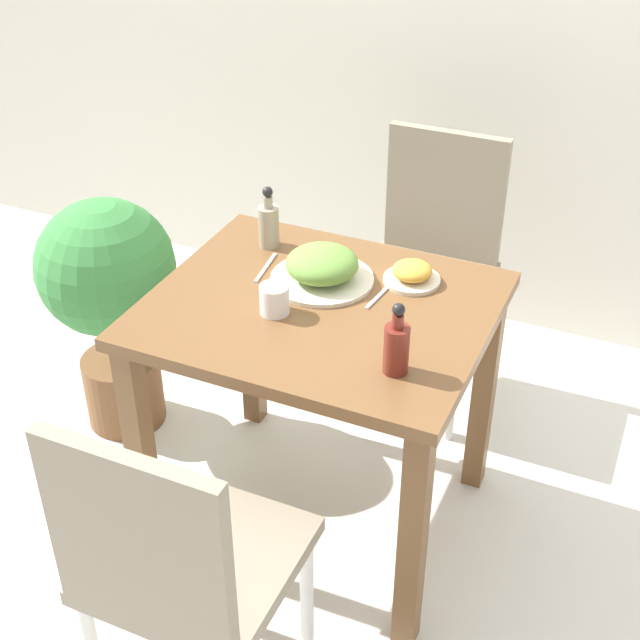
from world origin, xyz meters
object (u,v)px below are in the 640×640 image
(chair_far, at_px, (431,255))
(side_plate, at_px, (412,274))
(chair_near, at_px, (175,563))
(food_plate, at_px, (322,267))
(potted_plant_left, at_px, (109,290))
(condiment_bottle, at_px, (396,346))
(sauce_bottle, at_px, (269,224))
(drink_cup, at_px, (274,299))

(chair_far, bearing_deg, side_plate, -78.82)
(chair_near, xyz_separation_m, chair_far, (0.08, 1.47, 0.00))
(food_plate, xyz_separation_m, potted_plant_left, (-0.74, 0.03, -0.27))
(condiment_bottle, bearing_deg, side_plate, 103.78)
(side_plate, height_order, sauce_bottle, sauce_bottle)
(side_plate, height_order, condiment_bottle, condiment_bottle)
(chair_far, xyz_separation_m, drink_cup, (-0.16, -0.83, 0.26))
(drink_cup, distance_m, sauce_bottle, 0.36)
(chair_far, height_order, condiment_bottle, condiment_bottle)
(sauce_bottle, bearing_deg, side_plate, -3.51)
(chair_near, height_order, food_plate, chair_near)
(food_plate, xyz_separation_m, drink_cup, (-0.05, -0.19, -0.00))
(chair_far, height_order, potted_plant_left, chair_far)
(condiment_bottle, relative_size, potted_plant_left, 0.22)
(condiment_bottle, bearing_deg, food_plate, 136.59)
(drink_cup, bearing_deg, side_plate, 46.79)
(side_plate, relative_size, potted_plant_left, 0.19)
(sauce_bottle, relative_size, condiment_bottle, 1.00)
(sauce_bottle, distance_m, potted_plant_left, 0.61)
(food_plate, bearing_deg, condiment_bottle, -43.41)
(side_plate, distance_m, potted_plant_left, 1.00)
(food_plate, relative_size, drink_cup, 3.61)
(chair_near, xyz_separation_m, drink_cup, (-0.08, 0.65, 0.26))
(sauce_bottle, bearing_deg, chair_far, 57.12)
(chair_far, relative_size, potted_plant_left, 1.13)
(chair_near, bearing_deg, side_plate, -101.12)
(sauce_bottle, relative_size, potted_plant_left, 0.22)
(side_plate, xyz_separation_m, condiment_bottle, (0.10, -0.39, 0.04))
(food_plate, distance_m, condiment_bottle, 0.44)
(chair_near, distance_m, food_plate, 0.88)
(chair_near, bearing_deg, potted_plant_left, -47.99)
(chair_near, bearing_deg, food_plate, -87.43)
(food_plate, height_order, drink_cup, food_plate)
(food_plate, relative_size, side_plate, 1.82)
(chair_near, xyz_separation_m, condiment_bottle, (0.28, 0.54, 0.29))
(sauce_bottle, bearing_deg, food_plate, -28.95)
(side_plate, bearing_deg, drink_cup, -133.21)
(chair_near, height_order, sauce_bottle, sauce_bottle)
(chair_far, bearing_deg, sauce_bottle, -122.88)
(condiment_bottle, bearing_deg, potted_plant_left, 162.75)
(chair_far, distance_m, potted_plant_left, 1.05)
(chair_near, relative_size, chair_far, 1.00)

